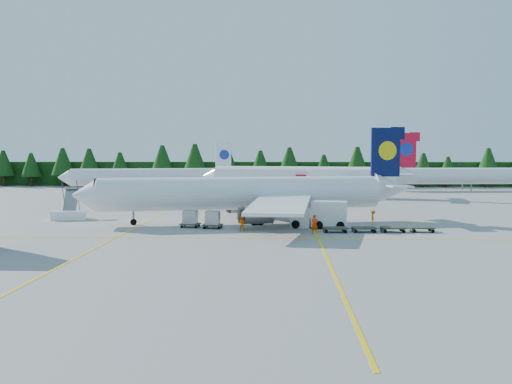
{
  "coord_description": "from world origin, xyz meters",
  "views": [
    {
      "loc": [
        2.31,
        -61.35,
        8.42
      ],
      "look_at": [
        -0.77,
        9.01,
        3.5
      ],
      "focal_mm": 40.0,
      "sensor_mm": 36.0,
      "label": 1
    }
  ],
  "objects_px": {
    "airliner_navy": "(236,194)",
    "airstairs": "(69,213)",
    "airliner_red": "(299,178)",
    "service_truck": "(319,215)"
  },
  "relations": [
    {
      "from": "airliner_red",
      "to": "service_truck",
      "type": "relative_size",
      "value": 6.25
    },
    {
      "from": "airliner_navy",
      "to": "airstairs",
      "type": "xyz_separation_m",
      "value": [
        -21.24,
        2.66,
        -2.62
      ]
    },
    {
      "from": "airliner_navy",
      "to": "service_truck",
      "type": "relative_size",
      "value": 6.01
    },
    {
      "from": "airliner_navy",
      "to": "airliner_red",
      "type": "height_order",
      "value": "airliner_red"
    },
    {
      "from": "airstairs",
      "to": "airliner_red",
      "type": "bearing_deg",
      "value": 38.73
    },
    {
      "from": "airliner_navy",
      "to": "airliner_red",
      "type": "xyz_separation_m",
      "value": [
        8.89,
        41.71,
        0.14
      ]
    },
    {
      "from": "airliner_navy",
      "to": "airstairs",
      "type": "bearing_deg",
      "value": 160.46
    },
    {
      "from": "airliner_navy",
      "to": "airstairs",
      "type": "distance_m",
      "value": 21.57
    },
    {
      "from": "service_truck",
      "to": "airliner_red",
      "type": "bearing_deg",
      "value": 99.77
    },
    {
      "from": "airliner_navy",
      "to": "airstairs",
      "type": "height_order",
      "value": "airliner_navy"
    }
  ]
}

